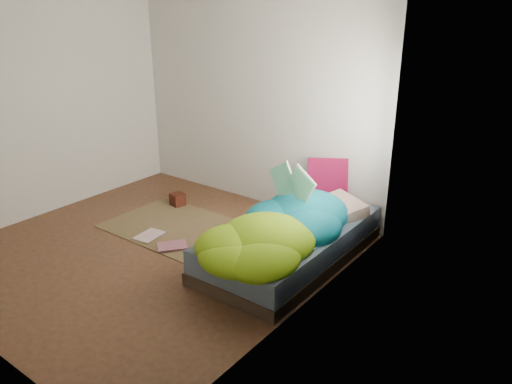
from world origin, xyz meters
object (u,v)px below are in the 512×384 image
at_px(bed, 291,243).
at_px(pillow_magenta, 327,178).
at_px(wooden_box, 178,199).
at_px(open_book, 291,173).
at_px(floor_book_a, 142,234).
at_px(floor_book_b, 171,241).

bearing_deg(bed, pillow_magenta, 97.80).
height_order(pillow_magenta, wooden_box, pillow_magenta).
bearing_deg(bed, wooden_box, 171.26).
relative_size(bed, pillow_magenta, 4.59).
xyz_separation_m(open_book, wooden_box, (-1.74, 0.13, -0.74)).
bearing_deg(wooden_box, floor_book_a, -71.12).
bearing_deg(floor_book_b, pillow_magenta, 90.73).
height_order(open_book, wooden_box, open_book).
bearing_deg(wooden_box, pillow_magenta, 19.99).
bearing_deg(pillow_magenta, floor_book_a, -167.02).
height_order(bed, floor_book_a, bed).
height_order(open_book, floor_book_b, open_book).
height_order(pillow_magenta, floor_book_a, pillow_magenta).
height_order(pillow_magenta, floor_book_b, pillow_magenta).
bearing_deg(open_book, pillow_magenta, 101.82).
distance_m(pillow_magenta, floor_book_b, 1.83).
xyz_separation_m(pillow_magenta, floor_book_b, (-1.05, -1.40, -0.53)).
relative_size(floor_book_a, floor_book_b, 1.02).
xyz_separation_m(bed, wooden_box, (-1.85, 0.28, -0.08)).
bearing_deg(open_book, floor_book_a, -143.30).
distance_m(wooden_box, floor_book_a, 0.88).
height_order(bed, wooden_box, bed).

